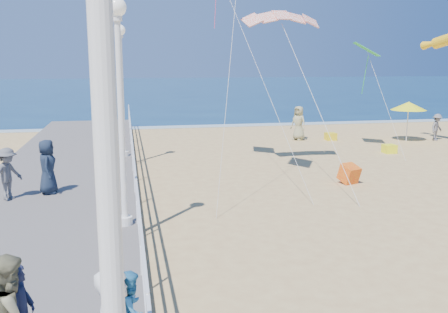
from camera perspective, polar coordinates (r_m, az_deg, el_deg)
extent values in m
plane|color=tan|center=(13.66, 12.12, -7.80)|extent=(160.00, 160.00, 0.00)
cube|color=navy|center=(77.14, -7.33, 7.69)|extent=(160.00, 90.00, 0.05)
cube|color=silver|center=(33.05, -1.96, 3.49)|extent=(160.00, 1.20, 0.04)
cube|color=slate|center=(12.75, -21.01, -8.72)|extent=(5.00, 44.00, 0.40)
cube|color=white|center=(12.19, -10.00, -2.89)|extent=(0.05, 42.00, 0.06)
cube|color=white|center=(12.32, -9.92, -5.15)|extent=(0.05, 42.00, 0.04)
cylinder|color=white|center=(3.21, -12.51, -16.93)|extent=(0.14, 0.14, 4.70)
cylinder|color=white|center=(12.45, -11.24, -7.19)|extent=(0.36, 0.36, 0.20)
cylinder|color=white|center=(11.94, -11.66, 3.59)|extent=(0.14, 0.14, 4.70)
sphere|color=white|center=(11.90, -12.18, 16.35)|extent=(0.44, 0.44, 0.44)
cylinder|color=white|center=(21.20, -11.30, 0.34)|extent=(0.36, 0.36, 0.20)
cylinder|color=white|center=(20.90, -11.54, 6.68)|extent=(0.14, 0.14, 4.70)
sphere|color=white|center=(20.88, -11.82, 13.95)|extent=(0.44, 0.44, 0.44)
imported|color=teal|center=(5.69, -10.51, -16.89)|extent=(0.44, 0.51, 0.89)
imported|color=#555659|center=(15.46, -23.48, -1.84)|extent=(0.98, 1.12, 1.50)
imported|color=#172234|center=(15.72, -19.53, -1.11)|extent=(0.54, 0.81, 1.63)
imported|color=#515055|center=(19.98, -13.31, 1.40)|extent=(0.86, 1.39, 1.43)
imported|color=slate|center=(29.58, 23.15, 3.10)|extent=(1.09, 0.96, 1.46)
imported|color=tan|center=(27.65, 8.51, 3.80)|extent=(1.01, 1.09, 1.87)
cube|color=red|center=(18.29, 14.11, -2.11)|extent=(0.76, 0.85, 0.74)
cylinder|color=white|center=(28.72, 20.21, 3.43)|extent=(0.05, 0.05, 1.80)
cone|color=yellow|center=(28.62, 20.35, 5.44)|extent=(1.90, 1.90, 0.45)
cube|color=yellow|center=(28.05, 12.09, 2.26)|extent=(0.55, 0.55, 0.40)
cube|color=#FDFF1A|center=(24.87, 18.37, 0.84)|extent=(0.55, 0.55, 0.40)
cylinder|color=yellow|center=(27.59, 24.16, 12.08)|extent=(1.02, 2.74, 1.09)
cube|color=green|center=(25.15, 15.96, 11.69)|extent=(1.57, 1.67, 0.67)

